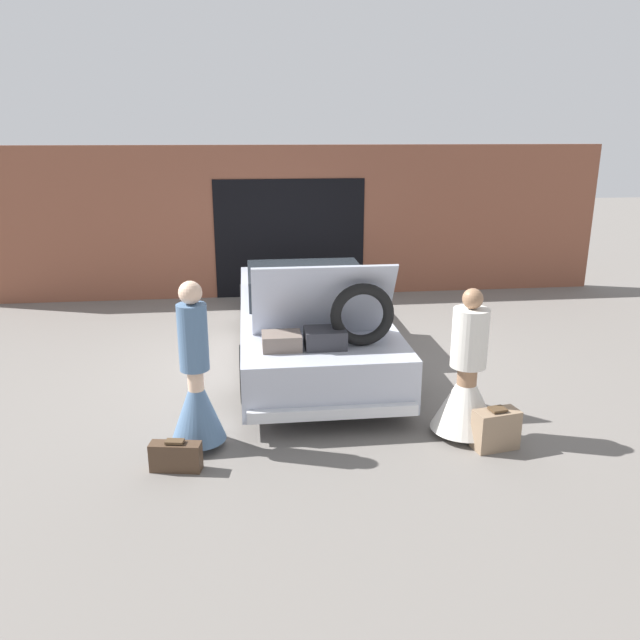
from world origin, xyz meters
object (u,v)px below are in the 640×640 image
at_px(car, 309,318).
at_px(suitcase_beside_left_person, 176,456).
at_px(person_left, 196,389).
at_px(person_right, 466,385).
at_px(suitcase_beside_right_person, 496,429).

distance_m(car, suitcase_beside_left_person, 3.34).
height_order(person_left, person_right, person_left).
bearing_deg(person_left, person_right, 85.06).
relative_size(person_right, suitcase_beside_right_person, 3.30).
bearing_deg(car, suitcase_beside_left_person, -117.75).
xyz_separation_m(car, person_left, (-1.36, -2.49, 0.06)).
xyz_separation_m(person_right, suitcase_beside_left_person, (-2.90, -0.37, -0.41)).
distance_m(suitcase_beside_left_person, suitcase_beside_right_person, 3.11).
height_order(person_right, suitcase_beside_left_person, person_right).
height_order(person_right, suitcase_beside_right_person, person_right).
relative_size(person_left, suitcase_beside_right_person, 3.58).
xyz_separation_m(car, suitcase_beside_left_person, (-1.54, -2.93, -0.42)).
height_order(person_left, suitcase_beside_left_person, person_left).
xyz_separation_m(person_left, person_right, (2.72, -0.07, -0.06)).
distance_m(person_left, person_right, 2.72).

